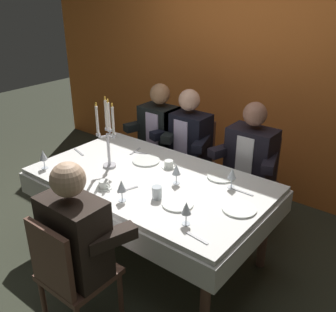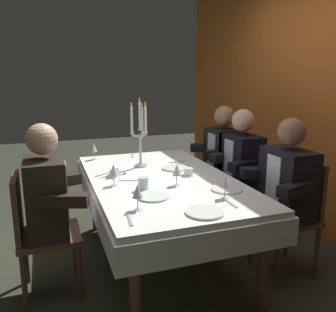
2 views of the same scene
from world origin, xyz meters
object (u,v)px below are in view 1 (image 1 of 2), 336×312
at_px(wine_glass_4, 176,170).
at_px(dinner_plate_2, 146,161).
at_px(dinner_plate_3, 221,177).
at_px(coffee_cup_1, 169,164).
at_px(wine_glass_2, 186,209).
at_px(wine_glass_0, 122,187).
at_px(seated_diner_2, 74,237).
at_px(wine_glass_1, 232,174).
at_px(dinner_plate_0, 239,209).
at_px(dining_table, 150,190).
at_px(seated_diner_1, 189,138).
at_px(seated_diner_0, 161,130).
at_px(dinner_plate_1, 178,204).
at_px(wine_glass_3, 43,156).
at_px(water_tumbler_0, 157,192).
at_px(seated_diner_3, 251,156).
at_px(candelabra, 108,136).
at_px(coffee_cup_0, 104,185).

bearing_deg(wine_glass_4, dinner_plate_2, 160.76).
height_order(dinner_plate_3, coffee_cup_1, coffee_cup_1).
distance_m(wine_glass_2, wine_glass_4, 0.55).
bearing_deg(wine_glass_0, coffee_cup_1, 96.40).
distance_m(wine_glass_4, seated_diner_2, 0.95).
bearing_deg(dinner_plate_2, wine_glass_1, 3.55).
bearing_deg(dinner_plate_0, dining_table, -178.78).
bearing_deg(wine_glass_0, wine_glass_1, 51.59).
relative_size(wine_glass_4, seated_diner_1, 0.13).
relative_size(dinner_plate_2, seated_diner_0, 0.19).
xyz_separation_m(dinner_plate_1, wine_glass_3, (-1.23, -0.23, 0.11)).
height_order(dinner_plate_2, wine_glass_4, wine_glass_4).
xyz_separation_m(wine_glass_1, seated_diner_1, (-0.84, 0.63, -0.12)).
distance_m(water_tumbler_0, seated_diner_0, 1.40).
bearing_deg(seated_diner_3, wine_glass_0, -106.00).
distance_m(dinner_plate_2, wine_glass_1, 0.82).
relative_size(dining_table, seated_diner_0, 1.56).
height_order(dinner_plate_0, seated_diner_0, seated_diner_0).
height_order(wine_glass_0, seated_diner_1, seated_diner_1).
xyz_separation_m(candelabra, dinner_plate_1, (0.82, -0.13, -0.27)).
height_order(dinner_plate_3, wine_glass_2, wine_glass_2).
relative_size(dinner_plate_3, seated_diner_3, 0.18).
height_order(wine_glass_4, seated_diner_3, seated_diner_3).
bearing_deg(coffee_cup_1, coffee_cup_0, -105.97).
distance_m(dinner_plate_2, seated_diner_1, 0.68).
xyz_separation_m(dinner_plate_2, coffee_cup_1, (0.23, 0.03, 0.02)).
height_order(wine_glass_0, water_tumbler_0, wine_glass_0).
bearing_deg(dinner_plate_3, dinner_plate_2, -167.72).
height_order(wine_glass_3, wine_glass_4, same).
bearing_deg(water_tumbler_0, seated_diner_1, 114.33).
relative_size(candelabra, coffee_cup_1, 4.65).
xyz_separation_m(dinner_plate_1, seated_diner_3, (0.02, 1.08, -0.01)).
height_order(wine_glass_4, seated_diner_2, seated_diner_2).
relative_size(wine_glass_2, seated_diner_2, 0.13).
xyz_separation_m(dinner_plate_0, seated_diner_0, (-1.41, 0.87, -0.01)).
distance_m(dinner_plate_0, dinner_plate_2, 1.03).
bearing_deg(dining_table, seated_diner_2, -80.81).
bearing_deg(coffee_cup_1, dinner_plate_0, -15.66).
bearing_deg(wine_glass_0, seated_diner_3, 74.00).
height_order(dinner_plate_0, wine_glass_1, wine_glass_1).
bearing_deg(wine_glass_3, seated_diner_0, 81.62).
height_order(dinner_plate_0, coffee_cup_0, coffee_cup_0).
distance_m(dinner_plate_0, seated_diner_0, 1.65).
bearing_deg(dinner_plate_2, wine_glass_3, -132.90).
bearing_deg(wine_glass_3, wine_glass_1, 25.87).
bearing_deg(candelabra, wine_glass_0, -35.02).
bearing_deg(wine_glass_4, seated_diner_3, 75.32).
bearing_deg(dining_table, coffee_cup_0, -114.79).
bearing_deg(wine_glass_3, coffee_cup_1, 39.14).
distance_m(dinner_plate_2, coffee_cup_1, 0.23).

